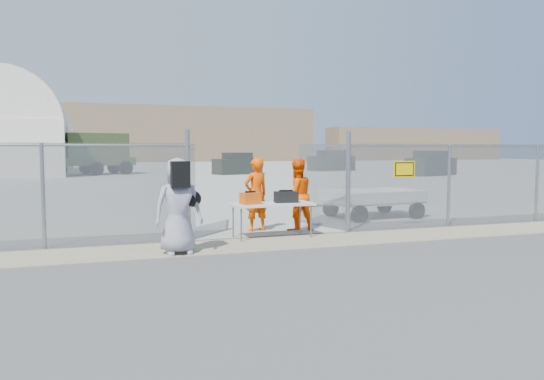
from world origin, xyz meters
name	(u,v)px	position (x,y,z in m)	size (l,w,h in m)	color
ground	(304,251)	(0.00, 0.00, 0.00)	(160.00, 160.00, 0.00)	#4B4949
tarmac_inside	(136,171)	(0.00, 42.00, 0.01)	(160.00, 80.00, 0.01)	#9D9C92
dirt_strip	(287,243)	(0.00, 1.00, 0.01)	(44.00, 1.60, 0.01)	#9C9071
distant_hills	(149,134)	(5.00, 78.00, 4.50)	(140.00, 6.00, 9.00)	#7F684F
chain_link_fence	(272,190)	(0.00, 2.00, 1.10)	(40.00, 0.20, 2.20)	gray
quonset_hangar	(16,126)	(-10.00, 40.00, 4.00)	(9.00, 18.00, 8.00)	silver
folding_table	(272,220)	(-0.08, 1.77, 0.41)	(1.91, 0.80, 0.81)	silver
orange_bag	(250,198)	(-0.63, 1.69, 0.95)	(0.43, 0.28, 0.27)	#E7560D
black_duffel	(286,197)	(0.28, 1.80, 0.94)	(0.54, 0.32, 0.26)	black
security_worker_left	(256,195)	(-0.14, 2.83, 0.93)	(0.68, 0.45, 1.85)	#FF5100
security_worker_right	(297,195)	(0.84, 2.55, 0.91)	(0.89, 0.69, 1.82)	#FF5100
visitor	(178,206)	(-2.45, 0.52, 0.95)	(0.93, 0.61, 1.90)	#91909B
utility_trailer	(373,203)	(3.98, 4.22, 0.45)	(3.67, 1.89, 0.89)	silver
military_truck	(88,154)	(-4.25, 35.17, 1.67)	(6.99, 2.58, 3.33)	#394623
parked_vehicle_near	(237,164)	(7.32, 32.24, 0.87)	(3.84, 1.74, 1.74)	#2D312C
parked_vehicle_mid	(331,161)	(17.74, 36.39, 0.96)	(4.25, 1.92, 1.92)	#2D312C
parked_vehicle_far	(431,163)	(21.07, 25.28, 0.95)	(4.19, 1.89, 1.89)	#2D312C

